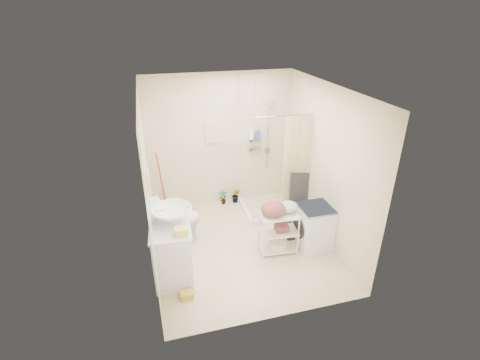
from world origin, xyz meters
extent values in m
plane|color=beige|center=(0.00, 0.00, 0.00)|extent=(3.20, 3.20, 0.00)
cube|color=silver|center=(0.00, 0.00, 2.60)|extent=(2.80, 3.20, 0.04)
cube|color=beige|center=(0.00, 1.60, 1.30)|extent=(2.80, 0.04, 2.60)
cube|color=beige|center=(0.00, -1.60, 1.30)|extent=(2.80, 0.04, 2.60)
cube|color=beige|center=(-1.40, 0.00, 1.30)|extent=(0.04, 3.20, 2.60)
cube|color=beige|center=(1.40, 0.00, 1.30)|extent=(0.04, 3.20, 2.60)
cube|color=silver|center=(-1.16, -0.37, 0.44)|extent=(0.63, 1.04, 0.89)
imported|color=white|center=(-1.11, -0.33, 0.99)|extent=(0.66, 0.66, 0.20)
cube|color=#F6D94E|center=(-1.03, -0.72, 0.94)|extent=(0.18, 0.14, 0.10)
cube|color=gold|center=(-1.05, -0.96, 0.07)|extent=(0.27, 0.21, 0.14)
imported|color=silver|center=(-1.04, 0.40, 0.41)|extent=(0.84, 0.52, 0.83)
imported|color=brown|center=(0.00, 1.44, 0.15)|extent=(0.16, 0.11, 0.31)
imported|color=brown|center=(0.27, 1.44, 0.16)|extent=(0.22, 0.21, 0.31)
cube|color=beige|center=(-0.15, 1.58, 1.50)|extent=(0.28, 0.03, 0.42)
imported|color=white|center=(0.60, 1.52, 1.43)|extent=(0.10, 0.10, 0.23)
imported|color=#355495|center=(0.73, 1.52, 1.42)|extent=(0.09, 0.09, 0.19)
cube|color=silver|center=(1.14, -0.31, 0.37)|extent=(0.51, 0.53, 0.74)
camera|label=1|loc=(-1.28, -4.62, 3.55)|focal=26.00mm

